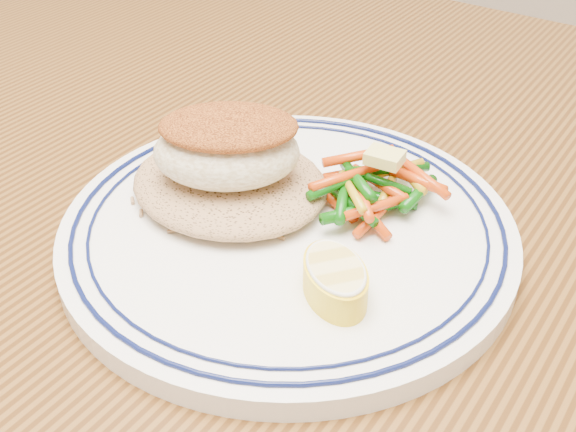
# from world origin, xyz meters

# --- Properties ---
(dining_table) EXTENTS (1.50, 0.90, 0.75)m
(dining_table) POSITION_xyz_m (0.00, 0.00, 0.65)
(dining_table) COLOR #45270D
(dining_table) RESTS_ON ground
(plate) EXTENTS (0.29, 0.29, 0.02)m
(plate) POSITION_xyz_m (0.03, -0.04, 0.76)
(plate) COLOR white
(plate) RESTS_ON dining_table
(rice_pilaf) EXTENTS (0.14, 0.12, 0.03)m
(rice_pilaf) POSITION_xyz_m (-0.02, -0.04, 0.78)
(rice_pilaf) COLOR #A07850
(rice_pilaf) RESTS_ON plate
(fish_fillet) EXTENTS (0.12, 0.11, 0.05)m
(fish_fillet) POSITION_xyz_m (-0.01, -0.05, 0.81)
(fish_fillet) COLOR beige
(fish_fillet) RESTS_ON rice_pilaf
(vegetable_pile) EXTENTS (0.09, 0.10, 0.03)m
(vegetable_pile) POSITION_xyz_m (0.07, 0.01, 0.78)
(vegetable_pile) COLOR #0B4B09
(vegetable_pile) RESTS_ON plate
(butter_pat) EXTENTS (0.03, 0.02, 0.01)m
(butter_pat) POSITION_xyz_m (0.07, 0.01, 0.80)
(butter_pat) COLOR #EBE073
(butter_pat) RESTS_ON vegetable_pile
(lemon_wedge) EXTENTS (0.07, 0.07, 0.02)m
(lemon_wedge) POSITION_xyz_m (0.09, -0.09, 0.78)
(lemon_wedge) COLOR yellow
(lemon_wedge) RESTS_ON plate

